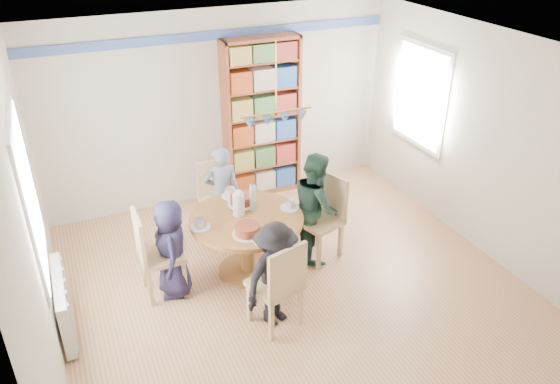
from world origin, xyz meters
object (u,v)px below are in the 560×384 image
chair_left (153,251)px  chair_near (280,283)px  person_right (316,206)px  person_far (222,192)px  chair_right (325,213)px  radiator (63,304)px  person_left (172,249)px  person_near (276,275)px  dining_table (247,232)px  chair_far (216,195)px  bookshelf (262,120)px

chair_left → chair_near: (1.04, -1.05, -0.00)m
person_right → person_far: bearing=59.9°
chair_right → chair_near: size_ratio=1.02×
radiator → person_right: 2.97m
person_left → person_near: (0.84, -0.90, 0.01)m
person_left → person_far: bearing=145.3°
person_near → chair_left: bearing=116.0°
radiator → chair_near: bearing=-22.2°
person_far → chair_left: bearing=47.2°
dining_table → person_near: size_ratio=1.10×
chair_far → person_far: bearing=-73.6°
chair_left → person_near: bearing=-42.2°
chair_left → person_right: person_right is taller
dining_table → bookshelf: bookshelf is taller
dining_table → chair_near: size_ratio=1.26×
chair_near → person_right: bearing=48.5°
dining_table → chair_near: bearing=-92.0°
person_left → bookshelf: 2.66m
chair_far → chair_near: (0.01, -2.05, 0.03)m
person_near → chair_far: bearing=68.4°
radiator → bookshelf: bearing=34.4°
person_right → radiator: bearing=108.5°
dining_table → chair_far: chair_far is taller
person_far → bookshelf: bookshelf is taller
chair_near → person_far: bearing=89.0°
bookshelf → chair_near: bearing=-108.6°
radiator → person_far: person_far is taller
chair_left → person_left: person_left is taller
dining_table → chair_near: 1.03m
chair_far → person_far: 0.16m
dining_table → person_near: (-0.04, -0.93, 0.04)m
radiator → chair_near: (2.01, -0.82, 0.22)m
person_left → person_far: (0.88, 0.91, 0.05)m
chair_right → person_far: person_far is taller
chair_left → bookshelf: 2.76m
chair_near → person_right: 1.40m
chair_far → chair_near: size_ratio=0.95×
chair_left → bookshelf: size_ratio=0.45×
chair_right → chair_far: (-1.04, 1.04, -0.04)m
radiator → chair_far: 2.36m
dining_table → person_right: person_right is taller
person_left → chair_far: bearing=150.4°
chair_far → person_left: person_left is taller
chair_far → person_right: person_right is taller
chair_near → chair_far: bearing=90.2°
radiator → person_right: person_right is taller
chair_left → chair_far: bearing=44.0°
chair_left → bookshelf: bookshelf is taller
chair_right → chair_left: bearing=178.9°
person_right → person_far: person_right is taller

